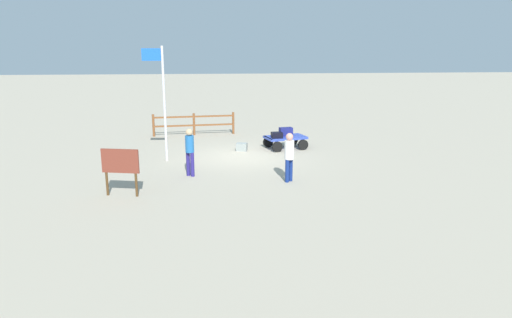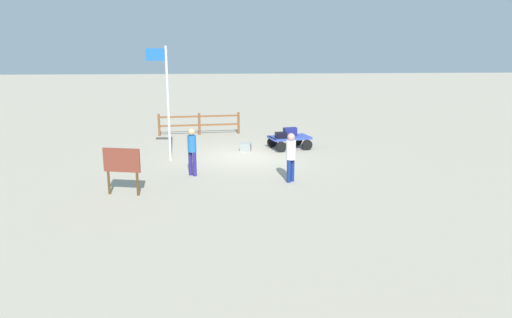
{
  "view_description": "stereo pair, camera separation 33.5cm",
  "coord_description": "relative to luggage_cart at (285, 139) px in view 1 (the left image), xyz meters",
  "views": [
    {
      "loc": [
        1.25,
        19.41,
        4.61
      ],
      "look_at": [
        -0.02,
        6.0,
        1.34
      ],
      "focal_mm": 32.94,
      "sensor_mm": 36.0,
      "label": 1
    },
    {
      "loc": [
        0.92,
        19.44,
        4.61
      ],
      "look_at": [
        -0.02,
        6.0,
        1.34
      ],
      "focal_mm": 32.94,
      "sensor_mm": 36.0,
      "label": 2
    }
  ],
  "objects": [
    {
      "name": "worker_lead",
      "position": [
        0.69,
        5.33,
        0.58
      ],
      "size": [
        0.47,
        0.47,
        1.71
      ],
      "color": "navy",
      "rests_on": "ground"
    },
    {
      "name": "suitcase_tan",
      "position": [
        -0.05,
        -0.1,
        0.34
      ],
      "size": [
        0.64,
        0.44,
        0.39
      ],
      "color": "navy",
      "rests_on": "luggage_cart"
    },
    {
      "name": "luggage_cart",
      "position": [
        0.0,
        0.0,
        0.0
      ],
      "size": [
        2.03,
        1.63,
        0.57
      ],
      "color": "#3249B1",
      "rests_on": "ground"
    },
    {
      "name": "ground_plane",
      "position": [
        2.06,
        1.41,
        -0.42
      ],
      "size": [
        120.0,
        120.0,
        0.0
      ],
      "primitive_type": "plane",
      "color": "#AA9F8A"
    },
    {
      "name": "suitcase_dark",
      "position": [
        2.0,
        0.29,
        -0.25
      ],
      "size": [
        0.54,
        0.47,
        0.35
      ],
      "color": "gray",
      "rests_on": "ground"
    },
    {
      "name": "worker_trailing",
      "position": [
        4.12,
        4.28,
        0.59
      ],
      "size": [
        0.43,
        0.43,
        1.74
      ],
      "color": "navy",
      "rests_on": "ground"
    },
    {
      "name": "signboard",
      "position": [
        6.17,
        6.4,
        0.59
      ],
      "size": [
        1.18,
        0.32,
        1.51
      ],
      "color": "#4C3319",
      "rests_on": "ground"
    },
    {
      "name": "suitcase_grey",
      "position": [
        -0.09,
        -0.2,
        0.31
      ],
      "size": [
        0.58,
        0.39,
        0.33
      ],
      "color": "maroon",
      "rests_on": "luggage_cart"
    },
    {
      "name": "flagpole",
      "position": [
        5.26,
        1.87,
        2.24
      ],
      "size": [
        0.84,
        0.1,
        4.6
      ],
      "color": "silver",
      "rests_on": "ground"
    },
    {
      "name": "suitcase_navy",
      "position": [
        0.42,
        0.35,
        0.28
      ],
      "size": [
        0.52,
        0.44,
        0.26
      ],
      "color": "black",
      "rests_on": "luggage_cart"
    },
    {
      "name": "wooden_fence",
      "position": [
        4.25,
        -3.74,
        0.25
      ],
      "size": [
        4.27,
        0.53,
        1.15
      ],
      "color": "brown",
      "rests_on": "ground"
    }
  ]
}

